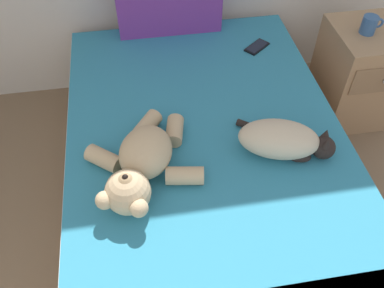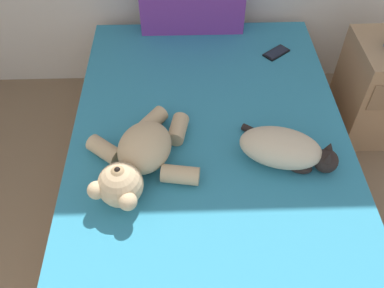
{
  "view_description": "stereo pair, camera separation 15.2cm",
  "coord_description": "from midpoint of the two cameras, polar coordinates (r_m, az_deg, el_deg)",
  "views": [
    {
      "loc": [
        1.39,
        1.47,
        1.82
      ],
      "look_at": [
        1.57,
        2.6,
        0.55
      ],
      "focal_mm": 38.65,
      "sensor_mm": 36.0,
      "label": 1
    },
    {
      "loc": [
        1.54,
        1.45,
        1.82
      ],
      "look_at": [
        1.57,
        2.6,
        0.55
      ],
      "focal_mm": 38.65,
      "sensor_mm": 36.0,
      "label": 2
    }
  ],
  "objects": [
    {
      "name": "cat",
      "position": [
        1.76,
        15.14,
        -0.81
      ],
      "size": [
        0.42,
        0.34,
        0.15
      ],
      "color": "#C6B293",
      "rests_on": "bed"
    },
    {
      "name": "bed",
      "position": [
        2.0,
        4.56,
        -4.7
      ],
      "size": [
        1.29,
        2.01,
        0.48
      ],
      "color": "#9E7A56",
      "rests_on": "ground_plane"
    },
    {
      "name": "nightstand",
      "position": [
        2.62,
        26.36,
        6.72
      ],
      "size": [
        0.42,
        0.46,
        0.58
      ],
      "color": "#9E7A56",
      "rests_on": "ground_plane"
    },
    {
      "name": "cell_phone",
      "position": [
        2.37,
        13.43,
        12.09
      ],
      "size": [
        0.16,
        0.15,
        0.01
      ],
      "color": "black",
      "rests_on": "bed"
    },
    {
      "name": "teddy_bear",
      "position": [
        1.65,
        -4.82,
        -2.16
      ],
      "size": [
        0.48,
        0.58,
        0.19
      ],
      "color": "tan",
      "rests_on": "bed"
    }
  ]
}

